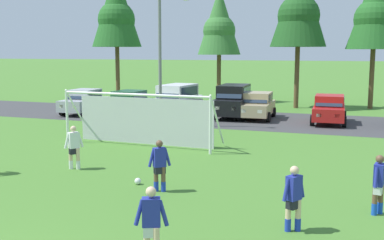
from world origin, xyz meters
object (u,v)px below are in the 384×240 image
at_px(parked_car_slot_center, 233,101).
at_px(parked_car_slot_right, 329,109).
at_px(player_winger_right, 160,166).
at_px(player_striker_near, 74,147).
at_px(parked_car_slot_center_right, 257,105).
at_px(player_trailing_back, 294,199).
at_px(parked_car_slot_center_left, 177,100).
at_px(player_winger_left, 378,185).
at_px(soccer_ball, 138,181).
at_px(soccer_goal, 142,118).
at_px(player_midfield_center, 151,225).
at_px(street_lamp, 163,60).
at_px(parked_car_slot_left, 129,103).
at_px(parked_car_slot_far_left, 84,101).

height_order(parked_car_slot_center, parked_car_slot_right, parked_car_slot_center).
xyz_separation_m(player_winger_right, parked_car_slot_right, (3.98, 16.63, 0.05)).
bearing_deg(player_striker_near, player_winger_right, -20.61).
relative_size(player_winger_right, parked_car_slot_right, 0.38).
bearing_deg(player_winger_right, parked_car_slot_center_right, 91.84).
xyz_separation_m(player_trailing_back, parked_car_slot_center_left, (-10.28, 18.24, 0.29)).
bearing_deg(parked_car_slot_right, player_winger_left, -81.71).
bearing_deg(soccer_ball, soccer_goal, 114.29).
distance_m(player_midfield_center, street_lamp, 18.36).
distance_m(soccer_ball, parked_car_slot_left, 17.02).
height_order(player_winger_left, parked_car_slot_right, parked_car_slot_right).
bearing_deg(soccer_ball, parked_car_slot_left, 118.27).
height_order(player_winger_left, player_trailing_back, same).
height_order(soccer_goal, parked_car_slot_right, soccer_goal).
height_order(soccer_ball, parked_car_slot_far_left, parked_car_slot_far_left).
bearing_deg(parked_car_slot_left, parked_car_slot_right, 5.18).
relative_size(player_striker_near, player_trailing_back, 1.00).
bearing_deg(player_midfield_center, parked_car_slot_right, 84.44).
height_order(parked_car_slot_far_left, parked_car_slot_center_left, parked_car_slot_center_left).
bearing_deg(player_winger_left, player_trailing_back, -134.57).
height_order(player_striker_near, street_lamp, street_lamp).
relative_size(parked_car_slot_far_left, parked_car_slot_left, 1.00).
distance_m(player_trailing_back, parked_car_slot_right, 18.61).
bearing_deg(player_trailing_back, player_winger_left, 45.43).
bearing_deg(parked_car_slot_center, parked_car_slot_left, -165.47).
xyz_separation_m(player_winger_right, parked_car_slot_center_right, (-0.55, 17.10, 0.05)).
height_order(player_winger_right, parked_car_slot_center, parked_car_slot_center).
relative_size(player_striker_near, parked_car_slot_center, 0.35).
relative_size(soccer_ball, parked_car_slot_center_right, 0.05).
height_order(parked_car_slot_far_left, street_lamp, street_lamp).
height_order(soccer_ball, player_winger_left, player_winger_left).
distance_m(soccer_ball, player_striker_near, 3.42).
height_order(soccer_ball, player_trailing_back, player_trailing_back).
relative_size(player_winger_left, parked_car_slot_right, 0.38).
height_order(player_winger_right, parked_car_slot_left, parked_car_slot_left).
relative_size(player_midfield_center, parked_car_slot_center, 0.35).
relative_size(parked_car_slot_far_left, street_lamp, 0.58).
distance_m(player_winger_right, player_trailing_back, 4.84).
xyz_separation_m(player_midfield_center, parked_car_slot_center_left, (-7.76, 21.04, 0.29)).
bearing_deg(player_striker_near, player_midfield_center, -46.24).
bearing_deg(player_trailing_back, street_lamp, 124.05).
bearing_deg(parked_car_slot_center, player_midfield_center, -79.44).
xyz_separation_m(player_midfield_center, parked_car_slot_left, (-10.95, 20.21, 0.05)).
xyz_separation_m(parked_car_slot_far_left, parked_car_slot_left, (3.46, 0.04, 0.00)).
distance_m(parked_car_slot_center_right, parked_car_slot_right, 4.56).
distance_m(soccer_ball, street_lamp, 12.74).
height_order(player_striker_near, player_winger_right, same).
distance_m(player_striker_near, parked_car_slot_far_left, 16.17).
bearing_deg(soccer_goal, soccer_ball, -65.71).
relative_size(player_winger_left, parked_car_slot_left, 0.38).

